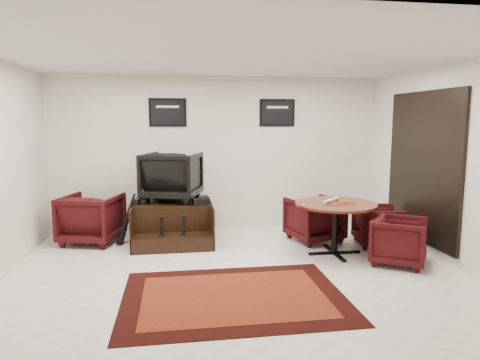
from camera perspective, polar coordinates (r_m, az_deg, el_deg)
name	(u,v)px	position (r m, az deg, el deg)	size (l,w,h in m)	color
ground	(238,275)	(5.74, -0.29, -12.51)	(6.00, 6.00, 0.00)	white
room_shell	(267,138)	(5.58, 3.69, 5.65)	(6.02, 5.02, 2.81)	white
area_rug	(234,296)	(5.08, -0.82, -15.26)	(2.53, 1.90, 0.01)	black
shine_podium	(173,222)	(7.32, -8.92, -5.62)	(1.28, 1.32, 0.66)	black
shine_chair	(172,174)	(7.31, -9.06, 0.83)	(0.89, 0.83, 0.91)	black
shoes_pair	(142,201)	(7.17, -12.99, -2.74)	(0.26, 0.28, 0.09)	black
polish_kit	(201,201)	(6.97, -5.27, -2.86)	(0.27, 0.19, 0.09)	black
umbrella_black	(127,219)	(7.17, -14.87, -5.01)	(0.32, 0.12, 0.87)	black
umbrella_hooked	(127,218)	(7.25, -14.79, -4.90)	(0.32, 0.12, 0.86)	black
armchair_side	(92,216)	(7.48, -19.18, -4.56)	(0.87, 0.81, 0.89)	black
meeting_table	(336,209)	(6.56, 12.63, -3.80)	(1.20, 1.20, 0.79)	#3F1509
table_chair_back	(314,217)	(7.30, 9.87, -4.87)	(0.78, 0.74, 0.81)	black
table_chair_window	(378,223)	(7.31, 17.93, -5.52)	(0.69, 0.64, 0.71)	black
table_chair_corner	(399,239)	(6.44, 20.44, -7.34)	(0.71, 0.67, 0.73)	black
paper_roll	(331,200)	(6.63, 12.10, -2.63)	(0.05, 0.05, 0.42)	silver
table_clutter	(339,203)	(6.54, 13.07, -2.98)	(0.57, 0.33, 0.01)	#D1410B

